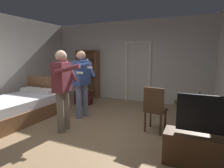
% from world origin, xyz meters
% --- Properties ---
extents(ground_plane, '(7.01, 7.01, 0.00)m').
position_xyz_m(ground_plane, '(0.00, 0.00, 0.00)').
color(ground_plane, '#997A56').
extents(wall_back, '(5.98, 0.12, 2.85)m').
position_xyz_m(wall_back, '(0.00, 3.25, 1.42)').
color(wall_back, beige).
rests_on(wall_back, ground_plane).
extents(doorway_frame, '(0.93, 0.08, 2.13)m').
position_xyz_m(doorway_frame, '(0.45, 3.17, 1.22)').
color(doorway_frame, white).
rests_on(doorway_frame, ground_plane).
extents(bed, '(1.39, 2.09, 1.02)m').
position_xyz_m(bed, '(-1.84, 0.11, 0.30)').
color(bed, brown).
rests_on(bed, ground_plane).
extents(bookshelf, '(0.89, 0.32, 1.84)m').
position_xyz_m(bookshelf, '(-1.52, 3.02, 0.99)').
color(bookshelf, brown).
rests_on(bookshelf, ground_plane).
extents(tv_flatscreen, '(1.28, 0.40, 1.10)m').
position_xyz_m(tv_flatscreen, '(2.57, -0.26, 0.31)').
color(tv_flatscreen, '#4C331E').
rests_on(tv_flatscreen, ground_plane).
extents(side_table, '(0.67, 0.67, 0.70)m').
position_xyz_m(side_table, '(2.28, 0.84, 0.47)').
color(side_table, '#4C331E').
rests_on(side_table, ground_plane).
extents(laptop, '(0.36, 0.36, 0.16)m').
position_xyz_m(laptop, '(2.24, 0.80, 0.75)').
color(laptop, black).
rests_on(laptop, side_table).
extents(bottle_on_table, '(0.06, 0.06, 0.24)m').
position_xyz_m(bottle_on_table, '(2.42, 0.76, 0.80)').
color(bottle_on_table, '#314711').
rests_on(bottle_on_table, side_table).
extents(wooden_chair, '(0.47, 0.47, 0.99)m').
position_xyz_m(wooden_chair, '(1.57, 0.69, 0.54)').
color(wooden_chair, '#4C331E').
rests_on(wooden_chair, ground_plane).
extents(person_blue_shirt, '(0.79, 0.58, 1.75)m').
position_xyz_m(person_blue_shirt, '(-0.25, -0.04, 1.02)').
color(person_blue_shirt, gray).
rests_on(person_blue_shirt, ground_plane).
extents(person_striped_shirt, '(0.69, 0.68, 1.76)m').
position_xyz_m(person_striped_shirt, '(-0.39, 0.89, 1.03)').
color(person_striped_shirt, slate).
rests_on(person_striped_shirt, ground_plane).
extents(suitcase_dark, '(0.56, 0.36, 0.46)m').
position_xyz_m(suitcase_dark, '(-1.07, 1.98, 0.23)').
color(suitcase_dark, '#4C1919').
rests_on(suitcase_dark, ground_plane).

